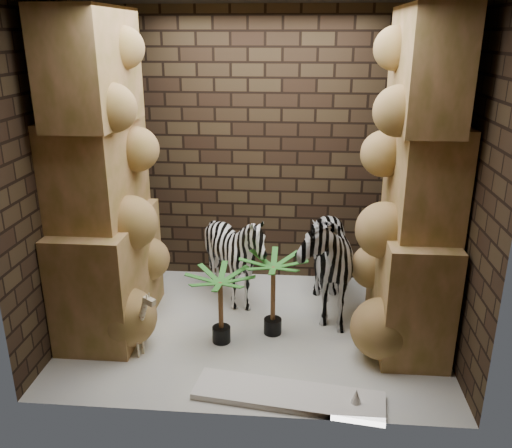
# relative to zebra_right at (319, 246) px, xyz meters

# --- Properties ---
(floor) EXTENTS (3.50, 3.50, 0.00)m
(floor) POSITION_rel_zebra_right_xyz_m (-0.61, -0.44, -0.71)
(floor) COLOR silver
(floor) RESTS_ON ground
(wall_back) EXTENTS (3.50, 0.00, 3.50)m
(wall_back) POSITION_rel_zebra_right_xyz_m (-0.61, 0.81, 0.79)
(wall_back) COLOR black
(wall_back) RESTS_ON ground
(wall_front) EXTENTS (3.50, 0.00, 3.50)m
(wall_front) POSITION_rel_zebra_right_xyz_m (-0.61, -1.69, 0.79)
(wall_front) COLOR black
(wall_front) RESTS_ON ground
(wall_left) EXTENTS (0.00, 3.00, 3.00)m
(wall_left) POSITION_rel_zebra_right_xyz_m (-2.36, -0.44, 0.79)
(wall_left) COLOR black
(wall_left) RESTS_ON ground
(wall_right) EXTENTS (0.00, 3.00, 3.00)m
(wall_right) POSITION_rel_zebra_right_xyz_m (1.14, -0.44, 0.79)
(wall_right) COLOR black
(wall_right) RESTS_ON ground
(rock_pillar_left) EXTENTS (0.68, 1.30, 3.00)m
(rock_pillar_left) POSITION_rel_zebra_right_xyz_m (-2.01, -0.44, 0.79)
(rock_pillar_left) COLOR tan
(rock_pillar_left) RESTS_ON floor
(rock_pillar_right) EXTENTS (0.58, 1.25, 3.00)m
(rock_pillar_right) POSITION_rel_zebra_right_xyz_m (0.81, -0.44, 0.79)
(rock_pillar_right) COLOR tan
(rock_pillar_right) RESTS_ON floor
(zebra_right) EXTENTS (0.80, 1.28, 1.42)m
(zebra_right) POSITION_rel_zebra_right_xyz_m (0.00, 0.00, 0.00)
(zebra_right) COLOR white
(zebra_right) RESTS_ON floor
(zebra_left) EXTENTS (1.01, 1.19, 0.98)m
(zebra_left) POSITION_rel_zebra_right_xyz_m (-0.86, 0.06, -0.22)
(zebra_left) COLOR white
(zebra_left) RESTS_ON floor
(giraffe_toy) EXTENTS (0.36, 0.24, 0.66)m
(giraffe_toy) POSITION_rel_zebra_right_xyz_m (-1.66, -0.94, -0.38)
(giraffe_toy) COLOR beige
(giraffe_toy) RESTS_ON floor
(palm_front) EXTENTS (0.36, 0.36, 0.79)m
(palm_front) POSITION_rel_zebra_right_xyz_m (-0.43, -0.50, -0.32)
(palm_front) COLOR #1A6E23
(palm_front) RESTS_ON floor
(palm_back) EXTENTS (0.36, 0.36, 0.71)m
(palm_back) POSITION_rel_zebra_right_xyz_m (-0.90, -0.69, -0.36)
(palm_back) COLOR #1A6E23
(palm_back) RESTS_ON floor
(surfboard) EXTENTS (1.53, 0.56, 0.05)m
(surfboard) POSITION_rel_zebra_right_xyz_m (-0.26, -1.46, -0.69)
(surfboard) COLOR white
(surfboard) RESTS_ON floor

